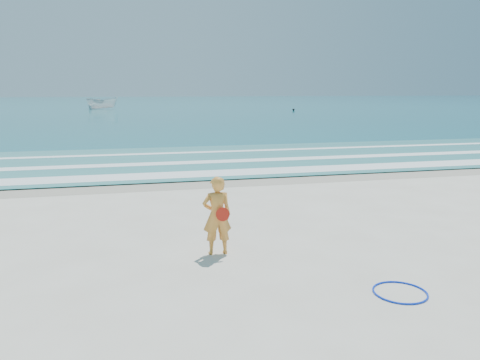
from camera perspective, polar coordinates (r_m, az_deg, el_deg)
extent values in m
plane|color=silver|center=(8.17, 2.57, -12.38)|extent=(400.00, 400.00, 0.00)
cube|color=#B2A893|center=(16.65, -6.10, -0.27)|extent=(400.00, 2.40, 0.00)
cube|color=#19727F|center=(112.26, -12.74, 9.11)|extent=(400.00, 190.00, 0.04)
cube|color=#59B7AD|center=(21.54, -7.88, 2.38)|extent=(400.00, 10.00, 0.01)
cube|color=white|center=(17.91, -6.66, 0.68)|extent=(400.00, 1.40, 0.01)
cube|color=white|center=(20.75, -7.65, 2.08)|extent=(400.00, 0.90, 0.01)
cube|color=white|center=(24.00, -8.50, 3.26)|extent=(400.00, 0.60, 0.01)
torus|color=#0B2FD3|center=(8.19, 18.93, -12.82)|extent=(1.11, 1.11, 0.03)
imported|color=silver|center=(80.47, -16.44, 8.99)|extent=(5.29, 2.72, 1.95)
sphere|color=black|center=(71.31, 6.54, 8.52)|extent=(0.35, 0.35, 0.35)
imported|color=orange|center=(9.27, -2.83, -4.35)|extent=(0.58, 0.39, 1.58)
cylinder|color=red|center=(9.10, -2.12, -4.20)|extent=(0.27, 0.08, 0.27)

